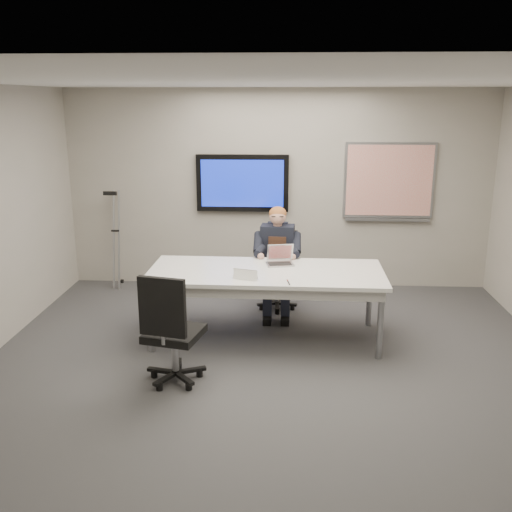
# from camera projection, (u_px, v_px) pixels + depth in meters

# --- Properties ---
(floor) EXTENTS (6.00, 6.00, 0.02)m
(floor) POSITION_uv_depth(u_px,v_px,m) (271.00, 379.00, 5.57)
(floor) COLOR #38383B
(floor) RESTS_ON ground
(ceiling) EXTENTS (6.00, 6.00, 0.02)m
(ceiling) POSITION_uv_depth(u_px,v_px,m) (273.00, 80.00, 4.82)
(ceiling) COLOR white
(ceiling) RESTS_ON wall_back
(wall_back) EXTENTS (6.00, 0.02, 2.80)m
(wall_back) POSITION_uv_depth(u_px,v_px,m) (278.00, 190.00, 8.08)
(wall_back) COLOR #AAA399
(wall_back) RESTS_ON ground
(wall_front) EXTENTS (6.00, 0.02, 2.80)m
(wall_front) POSITION_uv_depth(u_px,v_px,m) (252.00, 418.00, 2.31)
(wall_front) COLOR #AAA399
(wall_front) RESTS_ON ground
(conference_table) EXTENTS (2.63, 1.13, 0.81)m
(conference_table) POSITION_uv_depth(u_px,v_px,m) (266.00, 278.00, 6.36)
(conference_table) COLOR silver
(conference_table) RESTS_ON ground
(tv_display) EXTENTS (1.30, 0.09, 0.80)m
(tv_display) POSITION_uv_depth(u_px,v_px,m) (242.00, 183.00, 8.03)
(tv_display) COLOR black
(tv_display) RESTS_ON wall_back
(whiteboard) EXTENTS (1.25, 0.08, 1.10)m
(whiteboard) POSITION_uv_depth(u_px,v_px,m) (389.00, 182.00, 7.94)
(whiteboard) COLOR gray
(whiteboard) RESTS_ON wall_back
(office_chair_far) EXTENTS (0.59, 0.59, 1.01)m
(office_chair_far) POSITION_uv_depth(u_px,v_px,m) (278.00, 284.00, 7.43)
(office_chair_far) COLOR black
(office_chair_far) RESTS_ON ground
(office_chair_near) EXTENTS (0.64, 0.64, 1.12)m
(office_chair_near) POSITION_uv_depth(u_px,v_px,m) (173.00, 349.00, 5.42)
(office_chair_near) COLOR black
(office_chair_near) RESTS_ON ground
(seated_person) EXTENTS (0.44, 0.75, 1.36)m
(seated_person) POSITION_uv_depth(u_px,v_px,m) (277.00, 273.00, 7.13)
(seated_person) COLOR #202436
(seated_person) RESTS_ON office_chair_far
(crutch) EXTENTS (0.45, 0.70, 1.50)m
(crutch) POSITION_uv_depth(u_px,v_px,m) (116.00, 238.00, 8.17)
(crutch) COLOR #96989D
(crutch) RESTS_ON ground
(laptop) EXTENTS (0.34, 0.34, 0.22)m
(laptop) POSITION_uv_depth(u_px,v_px,m) (280.00, 259.00, 6.59)
(laptop) COLOR #B8B9BB
(laptop) RESTS_ON conference_table
(name_tent) EXTENTS (0.28, 0.15, 0.11)m
(name_tent) POSITION_uv_depth(u_px,v_px,m) (245.00, 274.00, 6.02)
(name_tent) COLOR white
(name_tent) RESTS_ON conference_table
(pen) EXTENTS (0.03, 0.15, 0.01)m
(pen) POSITION_uv_depth(u_px,v_px,m) (288.00, 282.00, 5.91)
(pen) COLOR black
(pen) RESTS_ON conference_table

